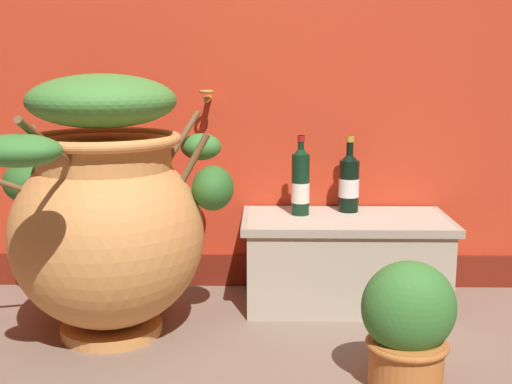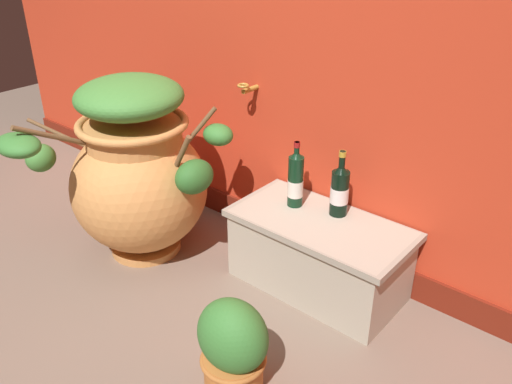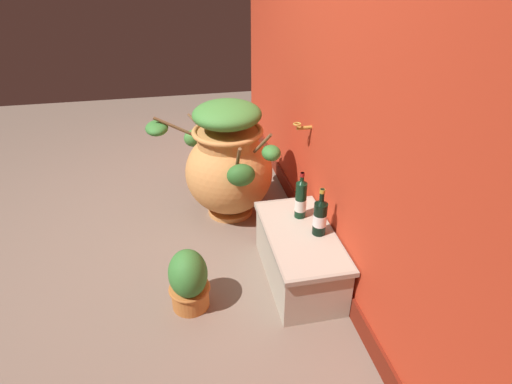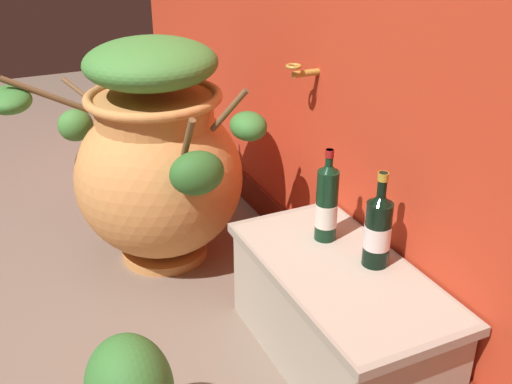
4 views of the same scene
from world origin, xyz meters
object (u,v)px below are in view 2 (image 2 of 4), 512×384
Objects in this scene: potted_shrub at (233,347)px; terracotta_urn at (137,172)px; wine_bottle_left at (340,189)px; wine_bottle_middle at (296,179)px.

terracotta_urn is at bearing 158.56° from potted_shrub.
wine_bottle_middle is (-0.19, -0.06, 0.01)m from wine_bottle_left.
potted_shrub is (0.95, -0.37, -0.25)m from terracotta_urn.
wine_bottle_left is (0.87, 0.41, 0.04)m from terracotta_urn.
potted_shrub is (0.08, -0.78, -0.28)m from wine_bottle_left.
wine_bottle_left reaches higher than potted_shrub.
wine_bottle_middle is at bearing 110.75° from potted_shrub.
terracotta_urn reaches higher than wine_bottle_left.
terracotta_urn is 1.05m from potted_shrub.
wine_bottle_left is 0.97× the size of wine_bottle_middle.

